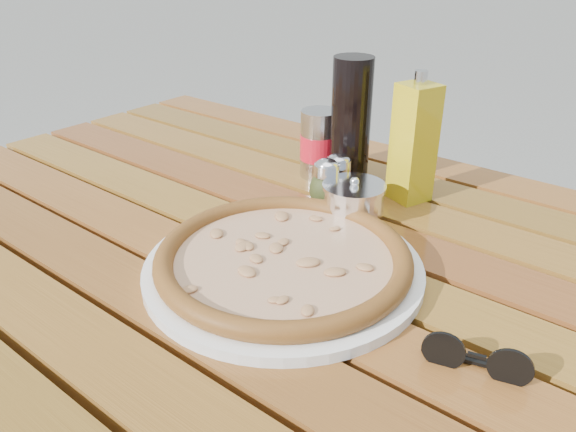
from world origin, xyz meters
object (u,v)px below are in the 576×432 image
Objects in this scene: plate at (283,268)px; oregano_shaker at (326,184)px; dark_bottle at (351,124)px; table at (280,283)px; soda_can at (319,145)px; pepper_shaker at (338,179)px; parmesan_tin at (353,202)px; olive_oil_cruet at (414,143)px; sunglasses at (476,359)px; pizza at (283,257)px.

plate is 0.21m from oregano_shaker.
dark_bottle is at bearing 107.32° from plate.
table is 0.28m from soda_can.
pepper_shaker is 0.07m from parmesan_tin.
soda_can is at bearing 112.83° from table.
olive_oil_cruet is at bearing 43.17° from pepper_shaker.
soda_can is 0.53m from sunglasses.
parmesan_tin is at bearing 128.27° from sunglasses.
table is 12.79× the size of sunglasses.
olive_oil_cruet is 0.14m from parmesan_tin.
table is 0.17m from oregano_shaker.
plate is 0.18m from parmesan_tin.
pizza reaches higher than table.
olive_oil_cruet is at bearing 111.67° from sunglasses.
dark_bottle is at bearing 126.53° from parmesan_tin.
parmesan_tin is 0.97× the size of sunglasses.
plate is at bearing 159.94° from sunglasses.
sunglasses reaches higher than plate.
oregano_shaker is (-0.00, -0.03, 0.00)m from pepper_shaker.
table is 3.89× the size of plate.
pepper_shaker reaches higher than table.
soda_can is (-0.08, 0.10, 0.02)m from oregano_shaker.
oregano_shaker is at bearing -78.36° from dark_bottle.
dark_bottle is at bearing -170.64° from olive_oil_cruet.
dark_bottle is at bearing 101.64° from oregano_shaker.
sunglasses is at bearing -52.92° from olive_oil_cruet.
soda_can reaches higher than oregano_shaker.
sunglasses reaches higher than table.
olive_oil_cruet is at bearing 9.36° from dark_bottle.
dark_bottle is (-0.02, 0.06, 0.07)m from pepper_shaker.
pizza is at bearing -93.39° from olive_oil_cruet.
soda_can is (-0.16, 0.29, 0.04)m from pizza.
dark_bottle reaches higher than olive_oil_cruet.
oregano_shaker is 0.40m from sunglasses.
plate is 3.29× the size of sunglasses.
pepper_shaker is 0.42m from sunglasses.
soda_can is (-0.16, 0.29, 0.05)m from plate.
sunglasses is (0.34, -0.22, -0.02)m from oregano_shaker.
sunglasses is (0.27, -0.02, 0.01)m from plate.
pepper_shaker is (-0.07, 0.22, 0.02)m from pizza.
plate is 3.39× the size of parmesan_tin.
oregano_shaker is at bearing 109.94° from pizza.
dark_bottle reaches higher than oregano_shaker.
dark_bottle is 0.15m from parmesan_tin.
pizza is 2.07× the size of olive_oil_cruet.
soda_can is at bearing -175.08° from olive_oil_cruet.
dark_bottle is at bearing -2.56° from soda_can.
olive_oil_cruet is (0.11, 0.02, -0.01)m from dark_bottle.
oregano_shaker is 0.39× the size of olive_oil_cruet.
table is 0.17m from parmesan_tin.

